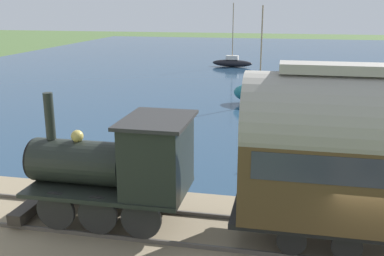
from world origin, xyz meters
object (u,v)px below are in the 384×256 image
(sailboat_teal, at_px, (259,94))
(rowboat_near_shore, at_px, (108,150))
(rowboat_mid_harbor, at_px, (157,132))
(steam_locomotive, at_px, (121,163))
(sailboat_black, at_px, (232,62))

(sailboat_teal, relative_size, rowboat_near_shore, 2.53)
(rowboat_mid_harbor, relative_size, rowboat_near_shore, 0.80)
(steam_locomotive, relative_size, sailboat_teal, 0.77)
(rowboat_mid_harbor, bearing_deg, sailboat_teal, -27.13)
(steam_locomotive, xyz_separation_m, rowboat_near_shore, (7.04, 3.39, -2.13))
(steam_locomotive, bearing_deg, sailboat_teal, -7.94)
(steam_locomotive, height_order, sailboat_teal, sailboat_teal)
(sailboat_black, height_order, rowboat_mid_harbor, sailboat_black)
(steam_locomotive, relative_size, rowboat_near_shore, 1.94)
(sailboat_black, height_order, sailboat_teal, sailboat_black)
(sailboat_black, bearing_deg, rowboat_mid_harbor, -174.67)
(sailboat_teal, distance_m, rowboat_near_shore, 13.93)
(sailboat_black, distance_m, rowboat_mid_harbor, 28.25)
(sailboat_teal, distance_m, rowboat_mid_harbor, 10.31)
(steam_locomotive, relative_size, sailboat_black, 0.74)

